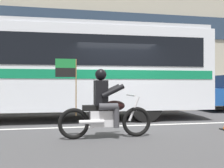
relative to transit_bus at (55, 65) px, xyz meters
name	(u,v)px	position (x,y,z in m)	size (l,w,h in m)	color
ground_plane	(117,123)	(1.96, -1.19, -1.88)	(60.00, 60.00, 0.00)	#3D3D3F
sidewalk_curb	(96,107)	(1.96, 3.91, -1.81)	(28.00, 3.80, 0.15)	#A39E93
lane_center_stripe	(122,126)	(1.96, -1.79, -1.88)	(26.60, 0.14, 0.01)	silver
transit_bus	(55,65)	(0.00, 0.00, 0.00)	(10.61, 2.80, 3.22)	silver
motorcycle_with_rider	(105,108)	(1.19, -3.38, -1.22)	(2.20, 0.64, 1.78)	black
fire_hydrant	(176,98)	(5.86, 2.90, -1.36)	(0.22, 0.30, 0.75)	red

